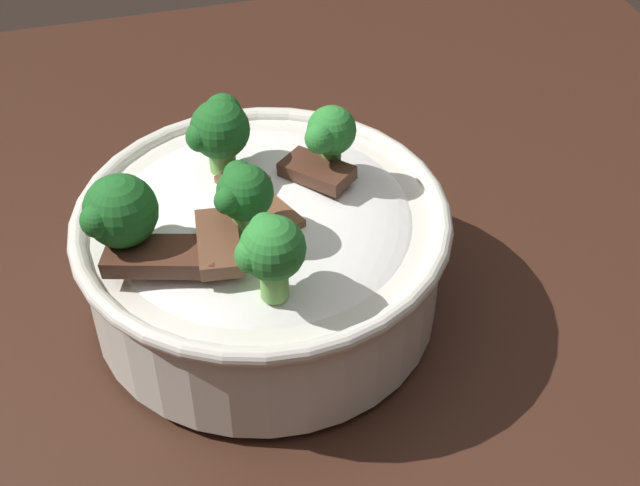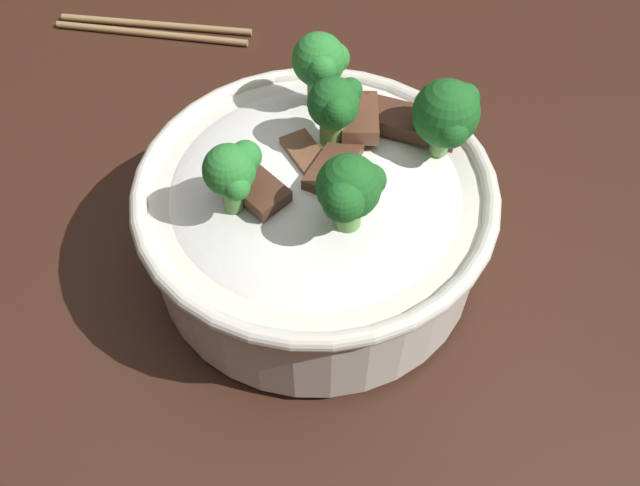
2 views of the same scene
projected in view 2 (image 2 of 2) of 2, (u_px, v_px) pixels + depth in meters
name	position (u px, v px, depth m)	size (l,w,h in m)	color
ground	(302.00, 454.00, 1.20)	(10.00, 10.00, 0.00)	black
dining_table	(287.00, 236.00, 0.68)	(1.15, 0.91, 0.78)	#381E14
rice_bowl	(320.00, 207.00, 0.46)	(0.25, 0.25, 0.15)	silver
chopsticks_pair	(155.00, 29.00, 0.68)	(0.07, 0.20, 0.01)	#9E7A4C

